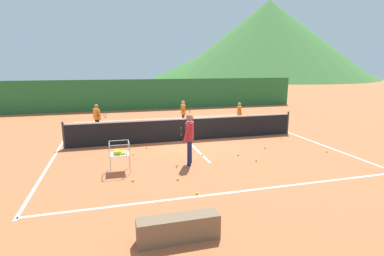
{
  "coord_description": "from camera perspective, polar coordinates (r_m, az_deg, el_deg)",
  "views": [
    {
      "loc": [
        -3.01,
        -11.79,
        3.09
      ],
      "look_at": [
        -0.17,
        -1.44,
        0.84
      ],
      "focal_mm": 27.59,
      "sensor_mm": 36.0,
      "label": 1
    }
  ],
  "objects": [
    {
      "name": "ground_plane",
      "position": [
        12.56,
        -0.98,
        -2.43
      ],
      "size": [
        120.0,
        120.0,
        0.0
      ],
      "primitive_type": "plane",
      "color": "#BC6038"
    },
    {
      "name": "line_baseline_near",
      "position": [
        7.7,
        9.28,
        -11.98
      ],
      "size": [
        10.11,
        0.08,
        0.01
      ],
      "primitive_type": "cube",
      "color": "white",
      "rests_on": "ground"
    },
    {
      "name": "line_baseline_far",
      "position": [
        17.97,
        -5.47,
        1.87
      ],
      "size": [
        10.11,
        0.08,
        0.01
      ],
      "primitive_type": "cube",
      "color": "white",
      "rests_on": "ground"
    },
    {
      "name": "line_sideline_west",
      "position": [
        12.36,
        -24.37,
        -3.73
      ],
      "size": [
        0.08,
        11.07,
        0.01
      ],
      "primitive_type": "cube",
      "color": "white",
      "rests_on": "ground"
    },
    {
      "name": "line_sideline_east",
      "position": [
        14.61,
        18.59,
        -1.0
      ],
      "size": [
        0.08,
        11.07,
        0.01
      ],
      "primitive_type": "cube",
      "color": "white",
      "rests_on": "ground"
    },
    {
      "name": "line_service_center",
      "position": [
        12.55,
        -0.98,
        -2.42
      ],
      "size": [
        0.08,
        6.18,
        0.01
      ],
      "primitive_type": "cube",
      "color": "white",
      "rests_on": "ground"
    },
    {
      "name": "tennis_net",
      "position": [
        12.44,
        -0.99,
        -0.2
      ],
      "size": [
        9.76,
        0.08,
        1.05
      ],
      "color": "#333338",
      "rests_on": "ground"
    },
    {
      "name": "instructor",
      "position": [
        9.31,
        -0.53,
        -1.25
      ],
      "size": [
        0.47,
        0.82,
        1.64
      ],
      "color": "#191E4C",
      "rests_on": "ground"
    },
    {
      "name": "student_0",
      "position": [
        14.45,
        -17.87,
        2.23
      ],
      "size": [
        0.6,
        0.57,
        1.38
      ],
      "color": "black",
      "rests_on": "ground"
    },
    {
      "name": "student_1",
      "position": [
        15.37,
        -1.67,
        3.29
      ],
      "size": [
        0.41,
        0.67,
        1.35
      ],
      "color": "navy",
      "rests_on": "ground"
    },
    {
      "name": "student_2",
      "position": [
        15.21,
        9.13,
        2.94
      ],
      "size": [
        0.41,
        0.52,
        1.3
      ],
      "color": "silver",
      "rests_on": "ground"
    },
    {
      "name": "ball_cart",
      "position": [
        9.02,
        -13.95,
        -4.62
      ],
      "size": [
        0.58,
        0.58,
        0.9
      ],
      "color": "#B7B7BC",
      "rests_on": "ground"
    },
    {
      "name": "tennis_ball_0",
      "position": [
        8.35,
        -11.36,
        -9.9
      ],
      "size": [
        0.07,
        0.07,
        0.07
      ],
      "primitive_type": "sphere",
      "color": "yellow",
      "rests_on": "ground"
    },
    {
      "name": "tennis_ball_1",
      "position": [
        11.66,
        13.92,
        -3.73
      ],
      "size": [
        0.07,
        0.07,
        0.07
      ],
      "primitive_type": "sphere",
      "color": "yellow",
      "rests_on": "ground"
    },
    {
      "name": "tennis_ball_2",
      "position": [
        7.42,
        0.96,
        -12.51
      ],
      "size": [
        0.07,
        0.07,
        0.07
      ],
      "primitive_type": "sphere",
      "color": "yellow",
      "rests_on": "ground"
    },
    {
      "name": "tennis_ball_3",
      "position": [
        10.06,
        12.31,
        -6.15
      ],
      "size": [
        0.07,
        0.07,
        0.07
      ],
      "primitive_type": "sphere",
      "color": "yellow",
      "rests_on": "ground"
    },
    {
      "name": "tennis_ball_4",
      "position": [
        10.43,
        2.0,
        -5.22
      ],
      "size": [
        0.07,
        0.07,
        0.07
      ],
      "primitive_type": "sphere",
      "color": "yellow",
      "rests_on": "ground"
    },
    {
      "name": "tennis_ball_5",
      "position": [
        13.4,
        16.71,
        -1.88
      ],
      "size": [
        0.07,
        0.07,
        0.07
      ],
      "primitive_type": "sphere",
      "color": "yellow",
      "rests_on": "ground"
    },
    {
      "name": "tennis_ball_6",
      "position": [
        10.73,
        -11.27,
        -4.96
      ],
      "size": [
        0.07,
        0.07,
        0.07
      ],
      "primitive_type": "sphere",
      "color": "yellow",
      "rests_on": "ground"
    },
    {
      "name": "tennis_ball_7",
      "position": [
        11.92,
        24.57,
        -4.13
      ],
      "size": [
        0.07,
        0.07,
        0.07
      ],
      "primitive_type": "sphere",
      "color": "yellow",
      "rests_on": "ground"
    },
    {
      "name": "tennis_ball_8",
      "position": [
        8.3,
        -2.77,
        -9.81
      ],
      "size": [
        0.07,
        0.07,
        0.07
      ],
      "primitive_type": "sphere",
      "color": "yellow",
      "rests_on": "ground"
    },
    {
      "name": "tennis_ball_9",
      "position": [
        11.5,
        -8.76,
        -3.74
      ],
      "size": [
        0.07,
        0.07,
        0.07
      ],
      "primitive_type": "sphere",
      "color": "yellow",
      "rests_on": "ground"
    },
    {
      "name": "tennis_ball_10",
      "position": [
        10.59,
        8.93,
        -5.1
      ],
      "size": [
        0.07,
        0.07,
        0.07
      ],
      "primitive_type": "sphere",
      "color": "yellow",
      "rests_on": "ground"
    },
    {
      "name": "windscreen_fence",
      "position": [
        21.85,
        -7.4,
        6.49
      ],
      "size": [
        22.23,
        0.08,
        2.19
      ],
      "primitive_type": "cube",
      "color": "#286B33",
      "rests_on": "ground"
    },
    {
      "name": "courtside_bench",
      "position": [
        5.62,
        -2.64,
        -18.78
      ],
      "size": [
        1.5,
        0.36,
        0.46
      ],
      "primitive_type": "cube",
      "color": "brown",
      "rests_on": "ground"
    },
    {
      "name": "hill_0",
      "position": [
        77.67,
        14.46,
        16.11
      ],
      "size": [
        48.09,
        48.09,
        18.77
      ],
      "primitive_type": "cone",
      "color": "#427A38",
      "rests_on": "ground"
    },
    {
      "name": "hill_1",
      "position": [
        83.94,
        13.04,
        13.98
      ],
      "size": [
        57.78,
        57.78,
        13.37
      ],
      "primitive_type": "cone",
      "color": "#38702D",
      "rests_on": "ground"
    },
    {
      "name": "hill_2",
      "position": [
        80.91,
        14.1,
        15.75
      ],
      "size": [
        47.42,
        47.42,
        18.22
      ],
      "primitive_type": "cone",
      "color": "#2D6628",
      "rests_on": "ground"
    }
  ]
}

